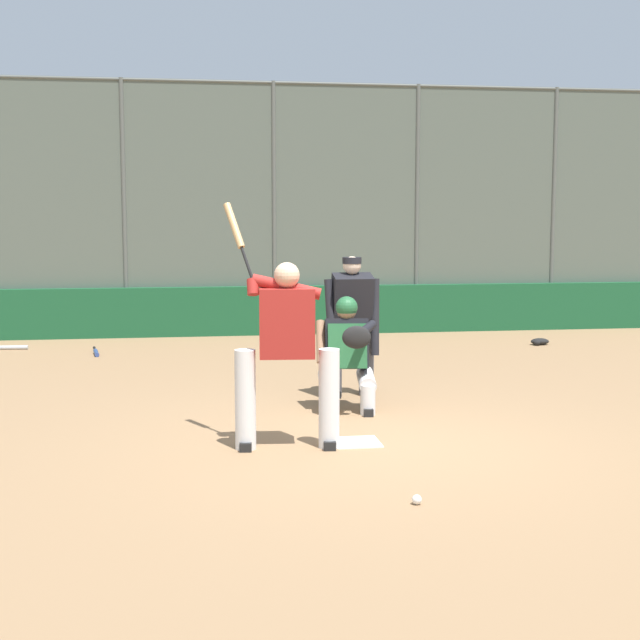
% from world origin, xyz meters
% --- Properties ---
extents(ground_plane, '(160.00, 160.00, 0.00)m').
position_xyz_m(ground_plane, '(0.00, 0.00, 0.00)').
color(ground_plane, '#93704C').
extents(home_plate_marker, '(0.43, 0.43, 0.01)m').
position_xyz_m(home_plate_marker, '(0.00, 0.00, 0.01)').
color(home_plate_marker, white).
rests_on(home_plate_marker, ground_plane).
extents(backstop_fence, '(15.79, 0.08, 4.48)m').
position_xyz_m(backstop_fence, '(0.00, -7.90, 2.33)').
color(backstop_fence, '#515651').
rests_on(backstop_fence, ground_plane).
extents(padding_wall, '(15.39, 0.18, 0.87)m').
position_xyz_m(padding_wall, '(0.00, -7.80, 0.44)').
color(padding_wall, '#19512D').
rests_on(padding_wall, ground_plane).
extents(bleachers_beyond, '(10.99, 2.50, 1.48)m').
position_xyz_m(bleachers_beyond, '(-1.58, -10.41, 0.48)').
color(bleachers_beyond, slate).
rests_on(bleachers_beyond, ground_plane).
extents(batter_at_plate, '(1.03, 0.67, 2.24)m').
position_xyz_m(batter_at_plate, '(0.67, 0.09, 0.93)').
color(batter_at_plate, silver).
rests_on(batter_at_plate, ground_plane).
extents(catcher_behind_plate, '(0.67, 0.81, 1.25)m').
position_xyz_m(catcher_behind_plate, '(-0.15, -1.36, 0.65)').
color(catcher_behind_plate, silver).
rests_on(catcher_behind_plate, ground_plane).
extents(umpire_home, '(0.67, 0.42, 1.65)m').
position_xyz_m(umpire_home, '(-0.34, -2.13, 0.89)').
color(umpire_home, '#4C4C51').
rests_on(umpire_home, ground_plane).
extents(spare_bat_near_backstop, '(0.81, 0.11, 0.07)m').
position_xyz_m(spare_bat_near_backstop, '(4.38, -6.62, 0.03)').
color(spare_bat_near_backstop, black).
rests_on(spare_bat_near_backstop, ground_plane).
extents(spare_bat_by_padding, '(0.18, 0.82, 0.07)m').
position_xyz_m(spare_bat_by_padding, '(2.96, -5.91, 0.03)').
color(spare_bat_by_padding, black).
rests_on(spare_bat_by_padding, ground_plane).
extents(spare_bat_third_base_side, '(0.78, 0.44, 0.07)m').
position_xyz_m(spare_bat_third_base_side, '(-0.87, -6.18, 0.03)').
color(spare_bat_third_base_side, black).
rests_on(spare_bat_third_base_side, ground_plane).
extents(fielding_glove_on_dirt, '(0.31, 0.23, 0.11)m').
position_xyz_m(fielding_glove_on_dirt, '(-4.20, -5.86, 0.05)').
color(fielding_glove_on_dirt, black).
rests_on(fielding_glove_on_dirt, ground_plane).
extents(baseball_loose, '(0.07, 0.07, 0.07)m').
position_xyz_m(baseball_loose, '(-0.10, 1.83, 0.04)').
color(baseball_loose, white).
rests_on(baseball_loose, ground_plane).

